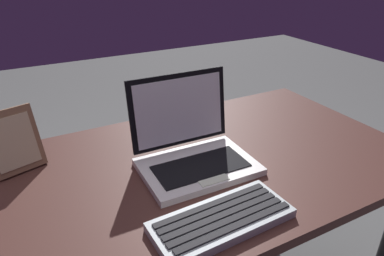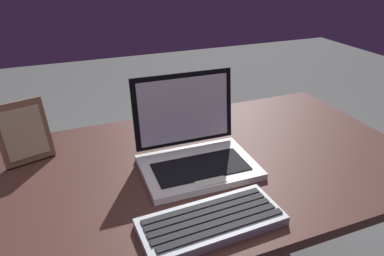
# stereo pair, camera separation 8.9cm
# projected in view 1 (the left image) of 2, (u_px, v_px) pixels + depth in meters

# --- Properties ---
(desk) EXTENTS (1.41, 0.71, 0.75)m
(desk) POSITION_uv_depth(u_px,v_px,m) (177.00, 205.00, 1.03)
(desk) COLOR #472721
(desk) RESTS_ON ground
(laptop_front) EXTENTS (0.31, 0.25, 0.24)m
(laptop_front) POSITION_uv_depth(u_px,v_px,m) (192.00, 149.00, 0.97)
(laptop_front) COLOR silver
(laptop_front) RESTS_ON desk
(external_keyboard) EXTENTS (0.32, 0.14, 0.03)m
(external_keyboard) POSITION_uv_depth(u_px,v_px,m) (222.00, 219.00, 0.76)
(external_keyboard) COLOR #B3BFC0
(external_keyboard) RESTS_ON desk
(photo_frame) EXTENTS (0.15, 0.09, 0.17)m
(photo_frame) POSITION_uv_depth(u_px,v_px,m) (13.00, 142.00, 0.92)
(photo_frame) COLOR #8A6647
(photo_frame) RESTS_ON desk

